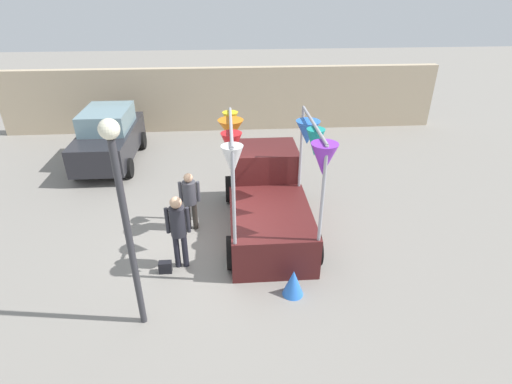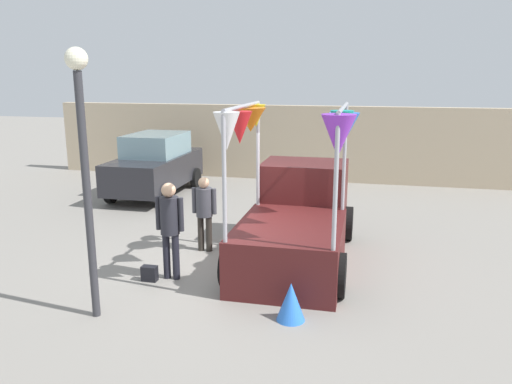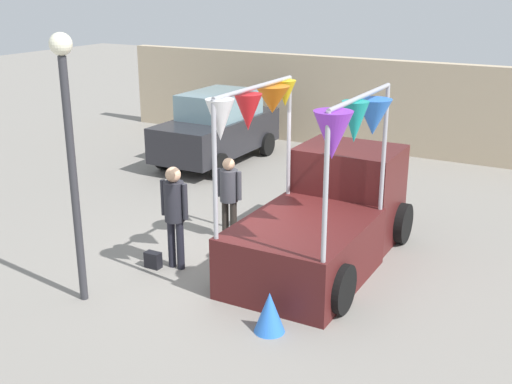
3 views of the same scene
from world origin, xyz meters
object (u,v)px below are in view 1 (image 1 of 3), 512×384
(person_customer, at_px, (178,226))
(folded_kite_bundle_azure, at_px, (293,283))
(street_lamp, at_px, (123,203))
(parked_car, at_px, (109,137))
(handbag, at_px, (165,267))
(vendor_truck, at_px, (267,194))
(person_vendor, at_px, (190,196))

(person_customer, relative_size, folded_kite_bundle_azure, 2.99)
(street_lamp, bearing_deg, parked_car, 107.21)
(parked_car, height_order, handbag, parked_car)
(handbag, bearing_deg, parked_car, 112.70)
(street_lamp, relative_size, folded_kite_bundle_azure, 6.70)
(vendor_truck, xyz_separation_m, folded_kite_bundle_azure, (0.29, -2.69, -0.61))
(street_lamp, bearing_deg, vendor_truck, 50.31)
(handbag, distance_m, folded_kite_bundle_azure, 2.87)
(person_vendor, distance_m, folded_kite_bundle_azure, 3.53)
(parked_car, xyz_separation_m, person_vendor, (3.10, -4.52, 0.01))
(parked_car, bearing_deg, street_lamp, -72.79)
(vendor_truck, height_order, person_vendor, vendor_truck)
(street_lamp, bearing_deg, person_customer, 70.01)
(handbag, height_order, street_lamp, street_lamp)
(person_customer, bearing_deg, vendor_truck, 37.50)
(handbag, relative_size, street_lamp, 0.07)
(street_lamp, height_order, folded_kite_bundle_azure, street_lamp)
(vendor_truck, relative_size, parked_car, 1.03)
(person_customer, relative_size, street_lamp, 0.45)
(parked_car, xyz_separation_m, person_customer, (2.97, -6.06, 0.15))
(person_vendor, bearing_deg, handbag, -105.31)
(street_lamp, distance_m, folded_kite_bundle_azure, 3.80)
(folded_kite_bundle_azure, bearing_deg, handbag, 161.78)
(parked_car, height_order, street_lamp, street_lamp)
(parked_car, relative_size, folded_kite_bundle_azure, 6.67)
(person_customer, bearing_deg, folded_kite_bundle_azure, -24.80)
(person_customer, bearing_deg, person_vendor, 85.31)
(person_vendor, relative_size, folded_kite_bundle_azure, 2.65)
(person_customer, relative_size, handbag, 6.40)
(folded_kite_bundle_azure, bearing_deg, person_customer, 155.20)
(person_vendor, xyz_separation_m, street_lamp, (-0.72, -3.16, 1.66))
(street_lamp, bearing_deg, person_vendor, 77.24)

